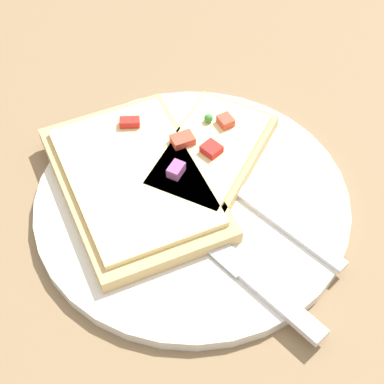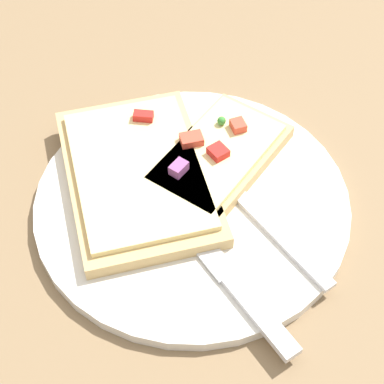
{
  "view_description": "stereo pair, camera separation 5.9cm",
  "coord_description": "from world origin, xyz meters",
  "px_view_note": "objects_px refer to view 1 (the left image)",
  "views": [
    {
      "loc": [
        0.27,
        0.25,
        0.48
      ],
      "look_at": [
        0.0,
        0.0,
        0.02
      ],
      "focal_mm": 60.0,
      "sensor_mm": 36.0,
      "label": 1
    },
    {
      "loc": [
        0.22,
        0.29,
        0.48
      ],
      "look_at": [
        0.0,
        0.0,
        0.02
      ],
      "focal_mm": 60.0,
      "sensor_mm": 36.0,
      "label": 2
    }
  ],
  "objects_px": {
    "pizza_slice_main": "(134,181)",
    "fork": "(241,192)",
    "pizza_slice_corner": "(210,155)",
    "knife": "(237,265)",
    "plate": "(192,203)"
  },
  "relations": [
    {
      "from": "pizza_slice_main",
      "to": "pizza_slice_corner",
      "type": "xyz_separation_m",
      "value": [
        -0.07,
        0.03,
        0.0
      ]
    },
    {
      "from": "plate",
      "to": "pizza_slice_main",
      "type": "relative_size",
      "value": 1.28
    },
    {
      "from": "fork",
      "to": "pizza_slice_main",
      "type": "distance_m",
      "value": 0.1
    },
    {
      "from": "plate",
      "to": "pizza_slice_corner",
      "type": "bearing_deg",
      "value": -156.79
    },
    {
      "from": "fork",
      "to": "pizza_slice_main",
      "type": "height_order",
      "value": "pizza_slice_main"
    },
    {
      "from": "fork",
      "to": "pizza_slice_corner",
      "type": "xyz_separation_m",
      "value": [
        -0.01,
        -0.05,
        0.01
      ]
    },
    {
      "from": "plate",
      "to": "fork",
      "type": "bearing_deg",
      "value": 140.75
    },
    {
      "from": "plate",
      "to": "pizza_slice_main",
      "type": "bearing_deg",
      "value": -61.05
    },
    {
      "from": "fork",
      "to": "knife",
      "type": "bearing_deg",
      "value": 129.29
    },
    {
      "from": "fork",
      "to": "knife",
      "type": "distance_m",
      "value": 0.08
    },
    {
      "from": "plate",
      "to": "knife",
      "type": "relative_size",
      "value": 1.3
    },
    {
      "from": "pizza_slice_main",
      "to": "fork",
      "type": "bearing_deg",
      "value": -118.56
    },
    {
      "from": "pizza_slice_corner",
      "to": "fork",
      "type": "bearing_deg",
      "value": -118.51
    },
    {
      "from": "plate",
      "to": "knife",
      "type": "height_order",
      "value": "knife"
    },
    {
      "from": "pizza_slice_corner",
      "to": "knife",
      "type": "bearing_deg",
      "value": -144.22
    }
  ]
}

